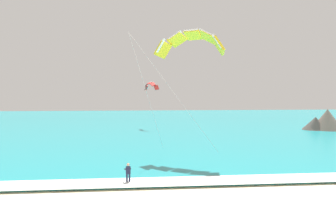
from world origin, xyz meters
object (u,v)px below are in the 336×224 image
object	(u,v)px
surfboard	(128,184)
kite_primary	(191,41)
kite_distant	(151,85)
kitesurfer	(128,173)

from	to	relation	value
surfboard	kite_primary	world-z (taller)	kite_primary
kite_primary	kite_distant	distance (m)	33.12
kitesurfer	surfboard	bearing A→B (deg)	-78.21
kitesurfer	kite_primary	world-z (taller)	kite_primary
surfboard	kite_distant	xyz separation A→B (m)	(4.12, 42.09, 8.67)
surfboard	kitesurfer	xyz separation A→B (m)	(-0.00, 0.02, 0.91)
kite_primary	surfboard	bearing A→B (deg)	-124.98
surfboard	kite_primary	distance (m)	16.80
kite_primary	kite_distant	xyz separation A→B (m)	(-2.36, 32.83, -3.75)
kite_distant	surfboard	bearing A→B (deg)	-95.59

